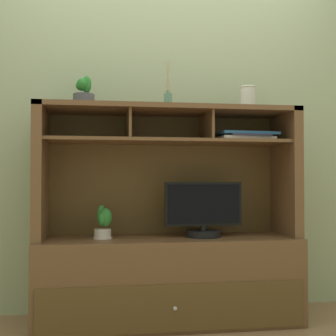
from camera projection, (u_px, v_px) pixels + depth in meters
name	position (u px, v px, depth m)	size (l,w,h in m)	color
floor_plane	(168.00, 323.00, 2.83)	(6.00, 6.00, 0.02)	#926B4A
back_wall	(162.00, 106.00, 3.15)	(6.00, 0.02, 2.80)	#A2B088
media_console	(168.00, 256.00, 2.85)	(1.62, 0.54, 1.34)	brown
tv_monitor	(203.00, 213.00, 2.84)	(0.49, 0.22, 0.35)	black
potted_orchid	(103.00, 224.00, 2.77)	(0.12, 0.12, 0.20)	beige
magazine_stack_left	(245.00, 136.00, 2.90)	(0.39, 0.28, 0.05)	beige
diffuser_bottle	(168.00, 100.00, 2.87)	(0.05, 0.05, 0.30)	slate
potted_succulent	(84.00, 95.00, 2.82)	(0.15, 0.15, 0.19)	#4D4C54
ceramic_vase	(248.00, 98.00, 2.95)	(0.10, 0.10, 0.15)	silver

